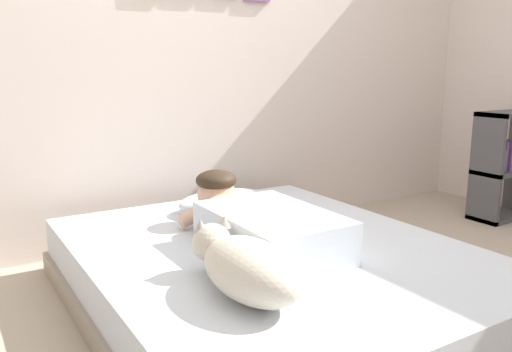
# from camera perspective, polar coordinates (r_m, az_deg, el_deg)

# --- Properties ---
(ground_plane) EXTENTS (12.78, 12.78, 0.00)m
(ground_plane) POSITION_cam_1_polar(r_m,az_deg,el_deg) (2.31, 12.15, -15.50)
(ground_plane) COLOR tan
(back_wall) EXTENTS (4.39, 0.12, 2.50)m
(back_wall) POSITION_cam_1_polar(r_m,az_deg,el_deg) (3.32, -5.88, 15.25)
(back_wall) COLOR silver
(back_wall) RESTS_ON ground
(bed) EXTENTS (1.57, 1.95, 0.28)m
(bed) POSITION_cam_1_polar(r_m,az_deg,el_deg) (2.36, 1.69, -10.94)
(bed) COLOR gray
(bed) RESTS_ON ground
(pillow) EXTENTS (0.52, 0.32, 0.11)m
(pillow) POSITION_cam_1_polar(r_m,az_deg,el_deg) (2.84, -3.46, -2.73)
(pillow) COLOR silver
(pillow) RESTS_ON bed
(person_lying) EXTENTS (0.43, 0.92, 0.27)m
(person_lying) POSITION_cam_1_polar(r_m,az_deg,el_deg) (2.31, -0.18, -4.86)
(person_lying) COLOR silver
(person_lying) RESTS_ON bed
(dog) EXTENTS (0.26, 0.57, 0.21)m
(dog) POSITION_cam_1_polar(r_m,az_deg,el_deg) (1.81, -1.15, -9.74)
(dog) COLOR beige
(dog) RESTS_ON bed
(coffee_cup) EXTENTS (0.12, 0.09, 0.07)m
(coffee_cup) POSITION_cam_1_polar(r_m,az_deg,el_deg) (2.65, 0.70, -4.20)
(coffee_cup) COLOR white
(coffee_cup) RESTS_ON bed
(cell_phone) EXTENTS (0.07, 0.14, 0.01)m
(cell_phone) POSITION_cam_1_polar(r_m,az_deg,el_deg) (1.88, 1.20, -12.14)
(cell_phone) COLOR black
(cell_phone) RESTS_ON bed
(bookshelf) EXTENTS (0.45, 0.24, 0.75)m
(bookshelf) POSITION_cam_1_polar(r_m,az_deg,el_deg) (4.01, 25.31, 1.19)
(bookshelf) COLOR #4C4C51
(bookshelf) RESTS_ON ground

